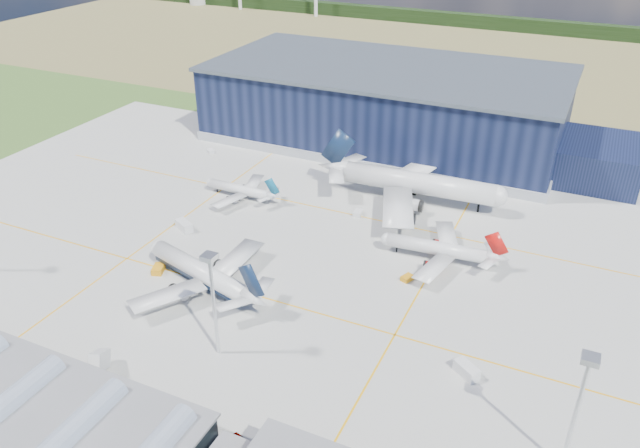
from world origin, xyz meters
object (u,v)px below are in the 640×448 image
(airliner_red, at_px, (437,242))
(car_a, at_px, (240,440))
(car_b, at_px, (183,420))
(gse_cart_a, at_px, (358,213))
(airliner_widebody, at_px, (419,173))
(gse_tug_c, at_px, (413,189))
(hangar, at_px, (394,108))
(gse_cart_b, at_px, (211,151))
(light_mast_center, at_px, (212,289))
(airstair, at_px, (100,365))
(gse_van_b, at_px, (467,370))
(light_mast_east, at_px, (581,395))
(airliner_navy, at_px, (200,263))
(gse_van_a, at_px, (184,226))
(gse_tug_a, at_px, (158,269))
(gse_tug_b, at_px, (407,278))
(airliner_regional, at_px, (239,185))

(airliner_red, bearing_deg, car_a, 74.09)
(car_b, bearing_deg, gse_cart_a, 4.16)
(airliner_widebody, distance_m, gse_tug_c, 10.76)
(hangar, distance_m, car_a, 144.59)
(gse_cart_b, height_order, car_b, gse_cart_b)
(airliner_red, xyz_separation_m, gse_cart_a, (-26.04, 13.38, -4.44))
(hangar, xyz_separation_m, car_b, (11.60, -142.80, -11.07))
(light_mast_center, distance_m, airstair, 26.12)
(gse_cart_b, bearing_deg, gse_van_b, -89.48)
(light_mast_east, xyz_separation_m, car_b, (-60.59, -18.00, -14.88))
(airliner_navy, relative_size, gse_van_a, 6.83)
(airliner_navy, bearing_deg, gse_tug_a, 13.62)
(hangar, xyz_separation_m, car_a, (22.92, -142.33, -11.03))
(light_mast_center, xyz_separation_m, gse_tug_b, (26.04, 40.29, -14.80))
(airliner_red, relative_size, airliner_widebody, 0.56)
(light_mast_east, bearing_deg, airliner_widebody, 121.39)
(light_mast_east, height_order, airliner_red, light_mast_east)
(gse_tug_a, bearing_deg, car_a, -58.96)
(light_mast_east, relative_size, gse_cart_a, 6.99)
(light_mast_center, xyz_separation_m, airstair, (-17.21, -14.15, -13.64))
(airliner_red, relative_size, gse_tug_a, 8.08)
(gse_cart_b, height_order, car_a, gse_cart_b)
(airliner_widebody, relative_size, car_a, 16.48)
(airliner_widebody, xyz_separation_m, gse_van_a, (-51.49, -42.44, -7.96))
(light_mast_center, bearing_deg, hangar, 93.30)
(gse_tug_a, height_order, car_b, gse_tug_a)
(hangar, relative_size, gse_van_b, 27.83)
(airliner_navy, height_order, airliner_regional, airliner_navy)
(hangar, distance_m, gse_van_a, 91.88)
(car_b, bearing_deg, gse_tug_c, -1.13)
(airliner_red, height_order, airstair, airliner_red)
(light_mast_center, relative_size, gse_tug_a, 5.88)
(gse_van_a, distance_m, gse_van_b, 85.05)
(hangar, distance_m, gse_van_b, 122.95)
(airliner_regional, height_order, gse_tug_a, airliner_regional)
(gse_cart_a, xyz_separation_m, gse_van_b, (42.58, -50.88, 0.48))
(airliner_regional, distance_m, car_b, 87.21)
(hangar, relative_size, gse_tug_b, 50.03)
(light_mast_center, height_order, gse_cart_a, light_mast_center)
(airliner_regional, height_order, gse_van_b, airliner_regional)
(gse_tug_b, bearing_deg, airstair, -105.09)
(light_mast_center, distance_m, gse_cart_b, 105.62)
(airliner_widebody, distance_m, airstair, 100.54)
(car_a, bearing_deg, gse_cart_a, 29.72)
(gse_van_a, bearing_deg, airliner_navy, -108.77)
(light_mast_east, distance_m, car_a, 54.36)
(light_mast_center, relative_size, airliner_navy, 0.59)
(gse_tug_b, distance_m, car_b, 62.17)
(airliner_widebody, bearing_deg, light_mast_east, -61.69)
(airliner_red, relative_size, airliner_regional, 1.24)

